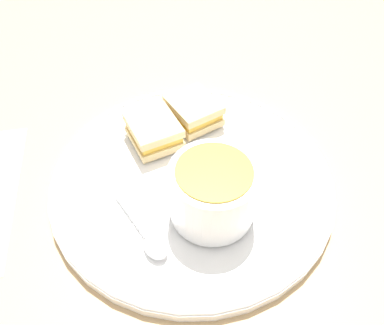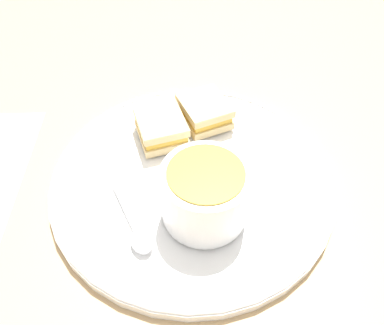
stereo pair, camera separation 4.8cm
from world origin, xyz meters
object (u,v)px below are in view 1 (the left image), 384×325
soup_bowl (213,191)px  spoon (152,242)px  sandwich_half_near (194,111)px  sandwich_half_far (154,131)px

soup_bowl → spoon: soup_bowl is taller
spoon → sandwich_half_near: (0.07, 0.21, 0.01)m
sandwich_half_far → spoon: bearing=-94.4°
soup_bowl → sandwich_half_near: 0.17m
sandwich_half_near → spoon: bearing=-109.8°
soup_bowl → sandwich_half_far: 0.15m
sandwich_half_near → sandwich_half_far: same height
soup_bowl → sandwich_half_near: size_ratio=1.09×
sandwich_half_far → soup_bowl: bearing=-64.8°
spoon → sandwich_half_near: 0.22m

